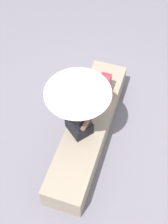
{
  "coord_description": "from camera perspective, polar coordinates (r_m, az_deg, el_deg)",
  "views": [
    {
      "loc": [
        -2.37,
        -0.7,
        4.24
      ],
      "look_at": [
        -0.09,
        0.05,
        0.81
      ],
      "focal_mm": 48.49,
      "sensor_mm": 36.0,
      "label": 1
    }
  ],
  "objects": [
    {
      "name": "person_seated",
      "position": [
        4.12,
        -0.98,
        -0.47
      ],
      "size": [
        0.45,
        0.49,
        0.9
      ],
      "color": "black",
      "rests_on": "stone_bench"
    },
    {
      "name": "parasol",
      "position": [
        3.7,
        -1.19,
        4.66
      ],
      "size": [
        0.86,
        0.86,
        1.06
      ],
      "color": "#B7B7BC",
      "rests_on": "stone_bench"
    },
    {
      "name": "ground_plane",
      "position": [
        4.9,
        0.82,
        -4.79
      ],
      "size": [
        14.0,
        14.0,
        0.0
      ],
      "primitive_type": "plane",
      "color": "slate"
    },
    {
      "name": "handbag_black",
      "position": [
        4.73,
        3.89,
        5.15
      ],
      "size": [
        0.22,
        0.17,
        0.35
      ],
      "color": "#B2333D",
      "rests_on": "stone_bench"
    },
    {
      "name": "stone_bench",
      "position": [
        4.71,
        0.85,
        -3.38
      ],
      "size": [
        2.5,
        0.57,
        0.46
      ],
      "primitive_type": "cube",
      "color": "gray",
      "rests_on": "ground"
    }
  ]
}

